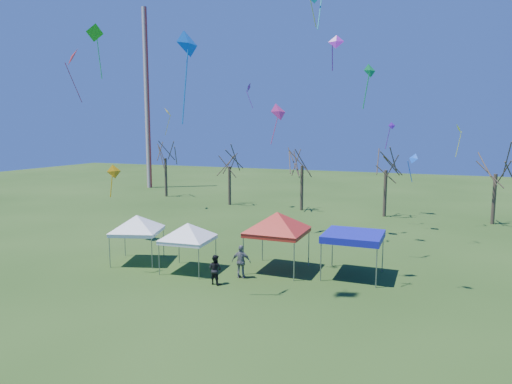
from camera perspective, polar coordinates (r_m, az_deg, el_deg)
ground at (r=24.85m, az=-5.32°, el=-11.83°), size 140.00×140.00×0.00m
radio_mast at (r=67.25m, az=-13.48°, el=11.19°), size 0.70×0.70×25.00m
tree_0 at (r=57.65m, az=-11.30°, el=5.85°), size 3.83×3.83×8.44m
tree_1 at (r=50.33m, az=-3.36°, el=4.93°), size 3.42×3.42×7.54m
tree_2 at (r=47.05m, az=5.81°, el=5.31°), size 3.71×3.71×8.18m
tree_3 at (r=45.09m, az=16.01°, el=4.66°), size 3.59×3.59×7.91m
tree_4 at (r=45.01m, az=27.91°, el=4.02°), size 3.58×3.58×7.89m
tent_white_west at (r=29.57m, az=-14.69°, el=-3.20°), size 3.76×3.76×3.49m
tent_white_mid at (r=27.17m, az=-8.53°, el=-4.26°), size 3.77×3.77×3.34m
tent_red at (r=26.90m, az=2.68°, el=-3.01°), size 4.62×4.62×4.08m
tent_blue at (r=26.53m, az=12.08°, el=-5.46°), size 3.24×3.24×2.53m
person_dark at (r=25.15m, az=-5.12°, el=-9.62°), size 0.90×0.76×1.64m
person_grey at (r=26.02m, az=-1.86°, el=-8.69°), size 1.16×0.60×1.89m
kite_17 at (r=29.38m, az=14.03°, el=14.39°), size 0.84×0.87×2.74m
kite_25 at (r=25.02m, az=9.96°, el=17.97°), size 0.87×0.51×1.84m
kite_14 at (r=35.85m, az=-22.00°, el=15.37°), size 1.61×1.63×3.79m
kite_11 at (r=35.97m, az=2.84°, el=9.98°), size 1.39×1.65×3.24m
kite_1 at (r=26.97m, az=-17.33°, el=2.41°), size 0.70×0.89×1.89m
kite_22 at (r=40.80m, az=16.56°, el=7.78°), size 0.84×0.79×2.30m
kite_19 at (r=39.45m, az=19.05°, el=3.93°), size 1.01×0.95×2.44m
kite_2 at (r=47.91m, az=-10.95°, el=9.76°), size 1.19×1.38×2.83m
kite_8 at (r=37.60m, az=-19.52°, el=18.21°), size 1.10×1.46×4.00m
kite_5 at (r=22.18m, az=-8.52°, el=17.77°), size 0.85×1.41×4.32m
kite_12 at (r=42.06m, az=24.05°, el=7.19°), size 0.61×0.96×2.80m
kite_13 at (r=47.91m, az=-0.93°, el=12.91°), size 0.74×1.06×2.61m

